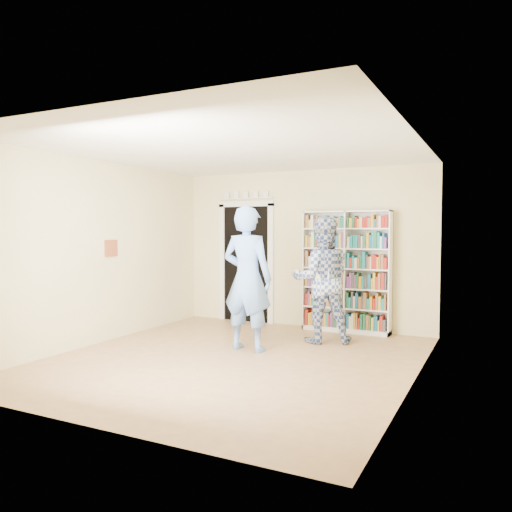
% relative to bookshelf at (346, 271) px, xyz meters
% --- Properties ---
extents(floor, '(5.00, 5.00, 0.00)m').
position_rel_bookshelf_xyz_m(floor, '(-0.82, -2.34, -1.00)').
color(floor, '#936947').
rests_on(floor, ground).
extents(ceiling, '(5.00, 5.00, 0.00)m').
position_rel_bookshelf_xyz_m(ceiling, '(-0.82, -2.34, 1.70)').
color(ceiling, white).
rests_on(ceiling, wall_back).
extents(wall_back, '(4.50, 0.00, 4.50)m').
position_rel_bookshelf_xyz_m(wall_back, '(-0.82, 0.16, 0.35)').
color(wall_back, beige).
rests_on(wall_back, floor).
extents(wall_left, '(0.00, 5.00, 5.00)m').
position_rel_bookshelf_xyz_m(wall_left, '(-3.07, -2.34, 0.35)').
color(wall_left, beige).
rests_on(wall_left, floor).
extents(wall_right, '(0.00, 5.00, 5.00)m').
position_rel_bookshelf_xyz_m(wall_right, '(1.43, -2.34, 0.35)').
color(wall_right, beige).
rests_on(wall_right, floor).
extents(bookshelf, '(1.44, 0.27, 1.99)m').
position_rel_bookshelf_xyz_m(bookshelf, '(0.00, 0.00, 0.00)').
color(bookshelf, white).
rests_on(bookshelf, floor).
extents(doorway, '(1.10, 0.08, 2.43)m').
position_rel_bookshelf_xyz_m(doorway, '(-1.92, 0.13, 0.18)').
color(doorway, black).
rests_on(doorway, floor).
extents(wall_art, '(0.03, 0.25, 0.25)m').
position_rel_bookshelf_xyz_m(wall_art, '(-3.05, -2.14, 0.40)').
color(wall_art, maroon).
rests_on(wall_art, wall_left).
extents(man_blue, '(0.74, 0.50, 2.00)m').
position_rel_bookshelf_xyz_m(man_blue, '(-0.88, -1.83, -0.00)').
color(man_blue, '#6897E8').
rests_on(man_blue, floor).
extents(man_plaid, '(1.13, 1.03, 1.87)m').
position_rel_bookshelf_xyz_m(man_plaid, '(-0.12, -0.89, -0.07)').
color(man_plaid, navy).
rests_on(man_plaid, floor).
extents(paper_sheet, '(0.20, 0.03, 0.29)m').
position_rel_bookshelf_xyz_m(paper_sheet, '(-0.04, -1.11, -0.04)').
color(paper_sheet, white).
rests_on(paper_sheet, man_plaid).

